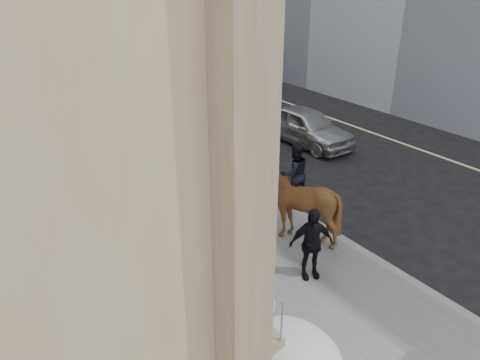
% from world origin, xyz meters
% --- Properties ---
extents(ground, '(140.00, 140.00, 0.00)m').
position_xyz_m(ground, '(0.00, 0.00, 0.00)').
color(ground, black).
rests_on(ground, ground).
extents(sidewalk, '(5.00, 80.00, 0.12)m').
position_xyz_m(sidewalk, '(0.00, 10.00, 0.06)').
color(sidewalk, '#505153').
rests_on(sidewalk, ground).
extents(curb, '(0.24, 80.00, 0.12)m').
position_xyz_m(curb, '(2.62, 10.00, 0.06)').
color(curb, slate).
rests_on(curb, ground).
extents(lane_line, '(0.15, 70.00, 0.01)m').
position_xyz_m(lane_line, '(10.50, 10.00, 0.01)').
color(lane_line, '#BFB78C').
rests_on(lane_line, ground).
extents(far_podium, '(2.00, 80.00, 4.00)m').
position_xyz_m(far_podium, '(15.50, 10.00, 2.00)').
color(far_podium, '#73604A').
rests_on(far_podium, ground).
extents(streetlight_mid, '(1.71, 0.24, 8.00)m').
position_xyz_m(streetlight_mid, '(2.74, 14.00, 4.58)').
color(streetlight_mid, '#2D2D30').
rests_on(streetlight_mid, ground).
extents(traffic_signal, '(4.10, 0.22, 6.00)m').
position_xyz_m(traffic_signal, '(2.07, 22.00, 4.00)').
color(traffic_signal, '#2D2D30').
rests_on(traffic_signal, ground).
extents(snow_bank, '(1.70, 18.10, 0.76)m').
position_xyz_m(snow_bank, '(-1.42, 8.11, 0.47)').
color(snow_bank, silver).
rests_on(snow_bank, sidewalk).
extents(mounted_horse_left, '(2.09, 2.85, 2.75)m').
position_xyz_m(mounted_horse_left, '(-0.88, 5.66, 1.27)').
color(mounted_horse_left, '#4F2217').
rests_on(mounted_horse_left, sidewalk).
extents(mounted_horse_right, '(2.16, 2.33, 2.76)m').
position_xyz_m(mounted_horse_right, '(1.53, 1.52, 1.31)').
color(mounted_horse_right, '#412712').
rests_on(mounted_horse_right, sidewalk).
extents(pedestrian, '(1.17, 0.83, 1.85)m').
position_xyz_m(pedestrian, '(0.66, -0.06, 1.05)').
color(pedestrian, black).
rests_on(pedestrian, sidewalk).
extents(car_silver, '(2.01, 4.63, 1.55)m').
position_xyz_m(car_silver, '(7.03, 7.24, 0.78)').
color(car_silver, '#ABACB3').
rests_on(car_silver, ground).
extents(car_grey, '(2.55, 4.61, 1.26)m').
position_xyz_m(car_grey, '(11.35, 18.75, 0.63)').
color(car_grey, '#4F5256').
rests_on(car_grey, ground).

